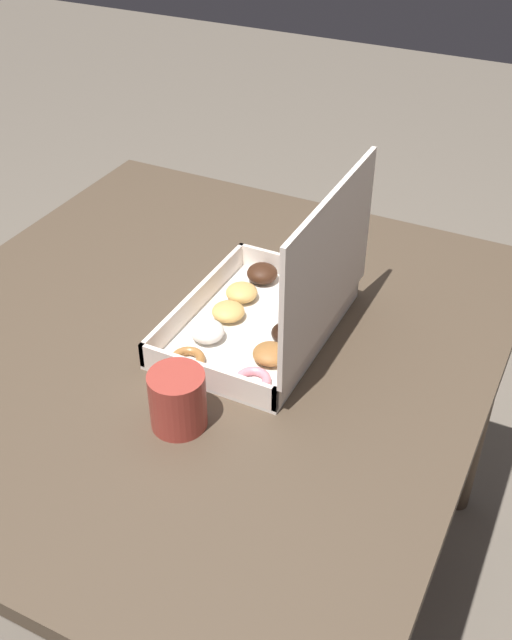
{
  "coord_description": "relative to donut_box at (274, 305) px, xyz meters",
  "views": [
    {
      "loc": [
        0.84,
        0.53,
        1.47
      ],
      "look_at": [
        -0.06,
        0.09,
        0.73
      ],
      "focal_mm": 42.0,
      "sensor_mm": 36.0,
      "label": 1
    }
  ],
  "objects": [
    {
      "name": "dining_table",
      "position": [
        0.06,
        -0.12,
        -0.15
      ],
      "size": [
        1.06,
        0.97,
        0.71
      ],
      "color": "#4C3D2D",
      "rests_on": "ground_plane"
    },
    {
      "name": "ground_plane",
      "position": [
        0.06,
        -0.12,
        -0.77
      ],
      "size": [
        8.0,
        8.0,
        0.0
      ],
      "primitive_type": "plane",
      "color": "#6B6054"
    },
    {
      "name": "donut_box",
      "position": [
        0.0,
        0.0,
        0.0
      ],
      "size": [
        0.34,
        0.24,
        0.29
      ],
      "color": "silver",
      "rests_on": "dining_table"
    },
    {
      "name": "coffee_mug",
      "position": [
        0.25,
        -0.03,
        -0.01
      ],
      "size": [
        0.08,
        0.08,
        0.09
      ],
      "color": "#A3382D",
      "rests_on": "dining_table"
    }
  ]
}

